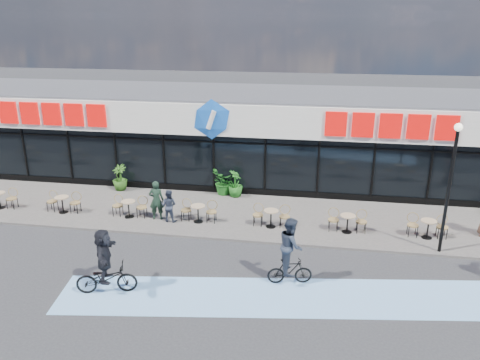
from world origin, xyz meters
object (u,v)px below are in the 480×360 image
object	(u,v)px
lamp_post	(451,177)
potted_plant_right	(235,184)
potted_plant_left	(120,178)
patron_right	(169,206)
cyclist_a	(290,253)
potted_plant_mid	(223,182)
patron_left	(156,200)

from	to	relation	value
lamp_post	potted_plant_right	xyz separation A→B (m)	(-8.42, 4.29, -2.25)
potted_plant_left	patron_right	bearing A→B (deg)	-42.27
lamp_post	cyclist_a	bearing A→B (deg)	-151.20
potted_plant_left	patron_right	xyz separation A→B (m)	(3.56, -3.24, 0.06)
lamp_post	cyclist_a	world-z (taller)	lamp_post
lamp_post	potted_plant_left	size ratio (longest dim) A/B	3.74
potted_plant_mid	potted_plant_right	xyz separation A→B (m)	(0.60, -0.11, 0.01)
lamp_post	potted_plant_mid	size ratio (longest dim) A/B	3.79
potted_plant_left	patron_left	distance (m)	4.32
potted_plant_left	potted_plant_mid	bearing A→B (deg)	2.00
patron_right	lamp_post	bearing A→B (deg)	179.81
patron_left	cyclist_a	world-z (taller)	cyclist_a
patron_right	cyclist_a	size ratio (longest dim) A/B	0.60
potted_plant_right	cyclist_a	distance (m)	7.86
patron_right	cyclist_a	distance (m)	6.63
potted_plant_left	cyclist_a	size ratio (longest dim) A/B	0.55
potted_plant_right	patron_left	xyz separation A→B (m)	(-2.83, -3.19, 0.22)
potted_plant_left	potted_plant_right	bearing A→B (deg)	0.67
lamp_post	patron_left	world-z (taller)	lamp_post
potted_plant_mid	potted_plant_right	bearing A→B (deg)	-10.78
patron_left	cyclist_a	size ratio (longest dim) A/B	0.74
potted_plant_left	lamp_post	bearing A→B (deg)	-16.51
lamp_post	potted_plant_left	world-z (taller)	lamp_post
potted_plant_right	cyclist_a	xyz separation A→B (m)	(3.08, -7.23, 0.36)
patron_left	patron_right	size ratio (longest dim) A/B	1.23
patron_right	patron_left	bearing A→B (deg)	-6.40
lamp_post	potted_plant_left	distance (m)	15.02
potted_plant_right	cyclist_a	world-z (taller)	cyclist_a
potted_plant_right	cyclist_a	size ratio (longest dim) A/B	0.55
potted_plant_left	cyclist_a	xyz separation A→B (m)	(8.89, -7.16, 0.35)
patron_left	lamp_post	bearing A→B (deg)	164.90
patron_left	potted_plant_right	bearing A→B (deg)	-141.13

